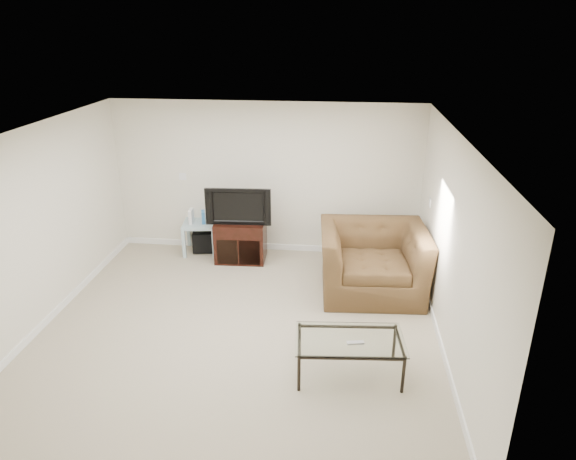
# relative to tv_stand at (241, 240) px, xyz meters

# --- Properties ---
(floor) EXTENTS (5.00, 5.00, 0.00)m
(floor) POSITION_rel_tv_stand_xyz_m (0.37, -2.05, -0.33)
(floor) COLOR tan
(floor) RESTS_ON ground
(ceiling) EXTENTS (5.00, 5.00, 0.00)m
(ceiling) POSITION_rel_tv_stand_xyz_m (0.37, -2.05, 2.17)
(ceiling) COLOR white
(ceiling) RESTS_ON ground
(wall_back) EXTENTS (5.00, 0.02, 2.50)m
(wall_back) POSITION_rel_tv_stand_xyz_m (0.37, 0.45, 0.92)
(wall_back) COLOR silver
(wall_back) RESTS_ON ground
(wall_left) EXTENTS (0.02, 5.00, 2.50)m
(wall_left) POSITION_rel_tv_stand_xyz_m (-2.13, -2.05, 0.92)
(wall_left) COLOR silver
(wall_left) RESTS_ON ground
(wall_right) EXTENTS (0.02, 5.00, 2.50)m
(wall_right) POSITION_rel_tv_stand_xyz_m (2.87, -2.05, 0.92)
(wall_right) COLOR silver
(wall_right) RESTS_ON ground
(plate_back) EXTENTS (0.12, 0.02, 0.12)m
(plate_back) POSITION_rel_tv_stand_xyz_m (-1.03, 0.44, 0.92)
(plate_back) COLOR white
(plate_back) RESTS_ON wall_back
(plate_right_switch) EXTENTS (0.02, 0.09, 0.13)m
(plate_right_switch) POSITION_rel_tv_stand_xyz_m (2.85, -0.45, 0.92)
(plate_right_switch) COLOR white
(plate_right_switch) RESTS_ON wall_right
(plate_right_outlet) EXTENTS (0.02, 0.08, 0.12)m
(plate_right_outlet) POSITION_rel_tv_stand_xyz_m (2.85, -0.75, -0.03)
(plate_right_outlet) COLOR white
(plate_right_outlet) RESTS_ON wall_right
(tv_stand) EXTENTS (0.82, 0.58, 0.66)m
(tv_stand) POSITION_rel_tv_stand_xyz_m (0.00, 0.00, 0.00)
(tv_stand) COLOR black
(tv_stand) RESTS_ON floor
(dvd_player) EXTENTS (0.45, 0.32, 0.06)m
(dvd_player) POSITION_rel_tv_stand_xyz_m (0.00, -0.04, 0.22)
(dvd_player) COLOR black
(dvd_player) RESTS_ON tv_stand
(television) EXTENTS (0.97, 0.24, 0.59)m
(television) POSITION_rel_tv_stand_xyz_m (0.00, -0.03, 0.63)
(television) COLOR black
(television) RESTS_ON tv_stand
(side_table) EXTENTS (0.61, 0.61, 0.53)m
(side_table) POSITION_rel_tv_stand_xyz_m (-0.73, 0.23, -0.07)
(side_table) COLOR silver
(side_table) RESTS_ON floor
(subwoofer) EXTENTS (0.39, 0.39, 0.34)m
(subwoofer) POSITION_rel_tv_stand_xyz_m (-0.70, 0.26, -0.15)
(subwoofer) COLOR black
(subwoofer) RESTS_ON floor
(game_console) EXTENTS (0.06, 0.18, 0.24)m
(game_console) POSITION_rel_tv_stand_xyz_m (-0.86, 0.19, 0.31)
(game_console) COLOR white
(game_console) RESTS_ON side_table
(game_case) EXTENTS (0.10, 0.16, 0.21)m
(game_case) POSITION_rel_tv_stand_xyz_m (-0.66, 0.22, 0.30)
(game_case) COLOR #337FCC
(game_case) RESTS_ON side_table
(recliner) EXTENTS (1.54, 1.05, 1.29)m
(recliner) POSITION_rel_tv_stand_xyz_m (2.08, -0.85, 0.32)
(recliner) COLOR brown
(recliner) RESTS_ON floor
(coffee_table) EXTENTS (1.22, 0.75, 0.46)m
(coffee_table) POSITION_rel_tv_stand_xyz_m (1.75, -2.79, -0.10)
(coffee_table) COLOR black
(coffee_table) RESTS_ON floor
(remote) EXTENTS (0.19, 0.08, 0.02)m
(remote) POSITION_rel_tv_stand_xyz_m (1.81, -2.88, 0.14)
(remote) COLOR #B2B2B7
(remote) RESTS_ON coffee_table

